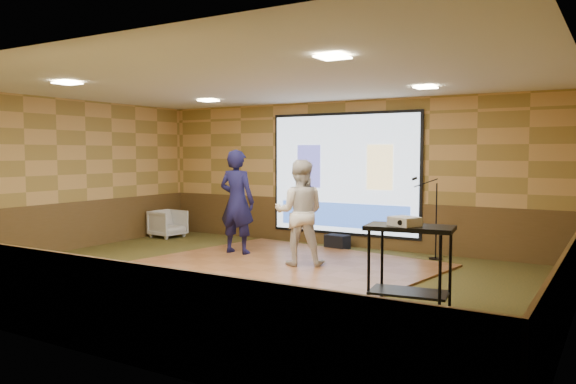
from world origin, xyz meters
The scene contains 19 objects.
ground centered at (0.00, 0.00, 0.00)m, with size 9.00×9.00×0.00m, color #2F3A1A.
room_shell centered at (0.00, 0.00, 2.09)m, with size 9.04×7.04×3.02m.
wainscot_back centered at (0.00, 3.48, 0.47)m, with size 9.00×0.04×0.95m, color #4E381A.
wainscot_front centered at (0.00, -3.48, 0.47)m, with size 9.00×0.04×0.95m, color #4E381A.
wainscot_left centered at (-4.48, 0.00, 0.47)m, with size 0.04×7.00×0.95m, color #4E381A.
wainscot_right centered at (4.48, 0.00, 0.47)m, with size 0.04×7.00×0.95m, color #4E381A.
projector_screen centered at (0.00, 3.44, 1.47)m, with size 3.32×0.06×2.52m.
downlight_nw centered at (-2.20, 1.80, 2.97)m, with size 0.32×0.32×0.02m, color #F7E6B9.
downlight_ne centered at (2.20, 1.80, 2.97)m, with size 0.32×0.32×0.02m, color #F7E6B9.
downlight_sw centered at (-2.20, -1.50, 2.97)m, with size 0.32×0.32×0.02m, color #F7E6B9.
downlight_se centered at (2.20, -1.50, 2.97)m, with size 0.32×0.32×0.02m, color #F7E6B9.
dance_floor centered at (0.08, 1.20, 0.02)m, with size 4.64×3.53×0.03m, color brown.
player_left centered at (-1.31, 1.51, 1.01)m, with size 0.72×0.47×1.96m, color #14133C.
player_right centered at (0.26, 1.16, 0.93)m, with size 0.87×0.68×1.79m, color silver.
av_table centered at (2.80, -0.62, 0.77)m, with size 1.02×0.54×1.07m.
projector centered at (2.75, -0.68, 1.13)m, with size 0.32×0.27×0.11m, color silver.
mic_stand centered at (2.00, 3.01, 0.49)m, with size 0.59×0.24×1.50m.
banquet_chair centered at (-3.98, 2.49, 0.31)m, with size 0.67×0.69×0.63m, color gray.
duffel_bag centered at (0.04, 3.09, 0.14)m, with size 0.45×0.30×0.28m, color black.
Camera 1 is at (4.96, -7.03, 1.93)m, focal length 35.00 mm.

